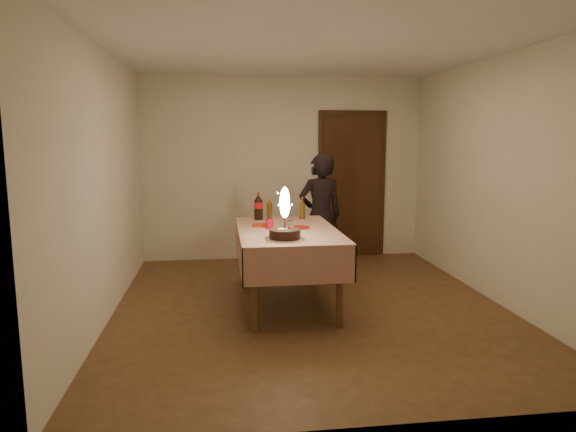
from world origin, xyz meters
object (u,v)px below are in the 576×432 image
Objects in this scene: dining_table at (287,239)px; cola_bottle at (259,207)px; clear_cup at (291,225)px; photographer at (320,215)px; birthday_cake at (285,227)px; amber_bottle_right at (302,209)px; red_cup at (270,224)px; red_plate at (299,227)px; amber_bottle_left at (270,209)px.

cola_bottle reaches higher than dining_table.
photographer is (0.52, 1.02, -0.07)m from clear_cup.
clear_cup is 0.70m from cola_bottle.
birthday_cake reaches higher than amber_bottle_right.
clear_cup is (0.22, -0.04, -0.01)m from red_cup.
red_plate is 0.86× the size of amber_bottle_left.
photographer reaches higher than amber_bottle_right.
red_cup is 1.23m from photographer.
red_cup is at bearing -95.50° from amber_bottle_left.
amber_bottle_left is (-0.12, 0.70, 0.23)m from dining_table.
amber_bottle_left is at bearing 111.02° from red_plate.
birthday_cake is 4.89× the size of red_cup.
cola_bottle reaches higher than clear_cup.
red_plate is (0.13, 0.05, 0.11)m from dining_table.
amber_bottle_right is 0.51m from photographer.
cola_bottle is at bearing 97.92° from birthday_cake.
red_cup is (-0.18, 0.04, 0.16)m from dining_table.
clear_cup is at bearing -116.74° from photographer.
red_cup is at bearing 167.31° from dining_table.
amber_bottle_left reaches higher than clear_cup.
birthday_cake is 1.68m from photographer.
dining_table is 0.71m from amber_bottle_right.
red_cup is (-0.32, -0.01, 0.05)m from red_plate.
amber_bottle_left and amber_bottle_right have the same top height.
cola_bottle is at bearing 123.49° from red_plate.
amber_bottle_left is (-0.15, 0.70, 0.07)m from clear_cup.
amber_bottle_right is (0.12, 0.58, 0.11)m from red_plate.
clear_cup is 0.67m from amber_bottle_right.
red_plate is (0.23, 0.57, -0.11)m from birthday_cake.
photographer is at bearing 53.26° from red_cup.
birthday_cake is at bearing -103.69° from clear_cup.
amber_bottle_right is at bearing 70.63° from clear_cup.
red_plate is 0.61m from amber_bottle_right.
cola_bottle reaches higher than amber_bottle_right.
birthday_cake is 1.20m from amber_bottle_right.
photographer is at bearing 67.39° from birthday_cake.
amber_bottle_right is (0.26, 0.63, 0.23)m from dining_table.
amber_bottle_right is at bearing 53.28° from red_cup.
birthday_cake reaches higher than cola_bottle.
clear_cup is 0.28× the size of cola_bottle.
amber_bottle_left reaches higher than red_cup.
photographer is (0.29, 0.39, -0.14)m from amber_bottle_right.
birthday_cake reaches higher than amber_bottle_left.
amber_bottle_right is at bearing 78.10° from red_plate.
cola_bottle reaches higher than red_plate.
red_cup is 1.11× the size of clear_cup.
cola_bottle is (-0.25, 0.63, 0.26)m from dining_table.
clear_cup is at bearing -65.63° from cola_bottle.
dining_table is at bearing -80.41° from amber_bottle_left.
birthday_cake is at bearing -80.92° from red_cup.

